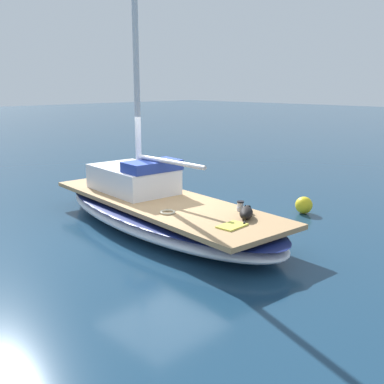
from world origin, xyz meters
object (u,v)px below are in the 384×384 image
deck_winch (240,206)px  mooring_buoy (304,205)px  sailboat_main (162,213)px  deck_towel (232,226)px  dog_black (246,212)px  coiled_rope (168,212)px

deck_winch → mooring_buoy: (2.79, 0.18, -0.54)m
sailboat_main → deck_towel: (-0.40, -2.46, 0.34)m
sailboat_main → dog_black: (0.25, -2.28, 0.43)m
deck_towel → mooring_buoy: size_ratio=1.27×
coiled_rope → deck_towel: 1.54m
dog_black → sailboat_main: bearing=96.2°
dog_black → deck_towel: 0.67m
deck_towel → deck_winch: bearing=31.4°
deck_towel → dog_black: bearing=15.5°
sailboat_main → mooring_buoy: 3.76m
coiled_rope → sailboat_main: bearing=55.5°
dog_black → deck_winch: dog_black is taller
dog_black → deck_winch: 0.51m
sailboat_main → dog_black: 2.33m
mooring_buoy → dog_black: bearing=-169.4°
deck_towel → sailboat_main: bearing=80.9°
mooring_buoy → deck_winch: bearing=-176.4°
coiled_rope → mooring_buoy: bearing=-10.8°
sailboat_main → coiled_rope: (-0.65, -0.94, 0.35)m
deck_winch → dog_black: bearing=-127.4°
coiled_rope → deck_winch: bearing=-37.8°
sailboat_main → dog_black: bearing=-83.8°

